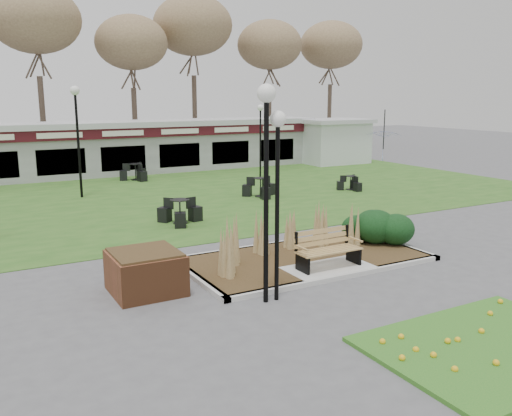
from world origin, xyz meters
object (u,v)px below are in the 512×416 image
lamp_post_near_right (278,164)px  lamp_post_far_right (260,125)px  food_pavilion (116,147)px  patio_umbrella (383,145)px  park_bench (327,248)px  bistro_set_d (136,175)px  service_hut (333,141)px  lamp_post_near_left (266,146)px  bistro_set_a (180,215)px  bistro_set_b (261,190)px  bistro_set_c (351,185)px  lamp_post_mid_right (77,117)px  brick_planter (146,272)px

lamp_post_near_right → lamp_post_far_right: lamp_post_near_right is taller
food_pavilion → patio_umbrella: bearing=-27.7°
park_bench → patio_umbrella: (13.27, 12.75, 0.95)m
park_bench → bistro_set_d: (0.17, 16.75, -0.29)m
lamp_post_near_right → service_hut: bearing=50.3°
lamp_post_far_right → patio_umbrella: lamp_post_far_right is taller
food_pavilion → lamp_post_near_right: lamp_post_near_right is taller
lamp_post_near_left → food_pavilion: bearing=83.5°
bistro_set_a → bistro_set_b: bearing=31.7°
service_hut → lamp_post_far_right: bearing=-153.8°
park_bench → service_hut: (13.50, 17.75, 0.86)m
bistro_set_b → bistro_set_c: size_ratio=1.23×
food_pavilion → lamp_post_mid_right: (-3.28, -6.56, 1.95)m
lamp_post_mid_right → bistro_set_b: (6.79, -3.60, -3.14)m
service_hut → lamp_post_far_right: lamp_post_far_right is taller
bistro_set_c → food_pavilion: bearing=126.8°
brick_planter → bistro_set_b: 11.84m
bistro_set_b → patio_umbrella: patio_umbrella is taller
bistro_set_d → lamp_post_far_right: bearing=-24.3°
lamp_post_far_right → patio_umbrella: 7.44m
bistro_set_d → bistro_set_c: bearing=-44.7°
bistro_set_b → lamp_post_near_right: bearing=-117.9°
food_pavilion → lamp_post_far_right: bearing=-42.8°
park_bench → bistro_set_c: 12.05m
bistro_set_b → bistro_set_d: size_ratio=0.98×
bistro_set_b → bistro_set_c: bistro_set_b is taller
food_pavilion → lamp_post_near_right: bearing=-95.7°
park_bench → lamp_post_far_right: size_ratio=0.44×
brick_planter → bistro_set_b: size_ratio=0.99×
lamp_post_near_right → bistro_set_a: bearing=84.4°
bistro_set_b → bistro_set_d: 7.93m
service_hut → lamp_post_near_left: bearing=-130.1°
bistro_set_d → patio_umbrella: patio_umbrella is taller
lamp_post_mid_right → bistro_set_a: (1.94, -6.61, -3.13)m
brick_planter → bistro_set_d: (4.57, 16.00, -0.17)m
service_hut → bistro_set_d: (-13.33, -1.00, -1.15)m
lamp_post_near_left → lamp_post_near_right: lamp_post_near_left is taller
brick_planter → lamp_post_near_right: size_ratio=0.37×
food_pavilion → lamp_post_mid_right: size_ratio=5.23×
lamp_post_mid_right → bistro_set_c: 12.43m
park_bench → lamp_post_near_left: 3.75m
service_hut → bistro_set_a: service_hut is taller
brick_planter → bistro_set_d: bearing=74.0°
lamp_post_far_right → bistro_set_b: size_ratio=2.54×
brick_planter → service_hut: 24.71m
park_bench → brick_planter: park_bench is taller
lamp_post_near_right → park_bench: bearing=26.7°
food_pavilion → lamp_post_near_right: 20.92m
service_hut → lamp_post_near_right: lamp_post_near_right is taller
service_hut → bistro_set_a: 18.63m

